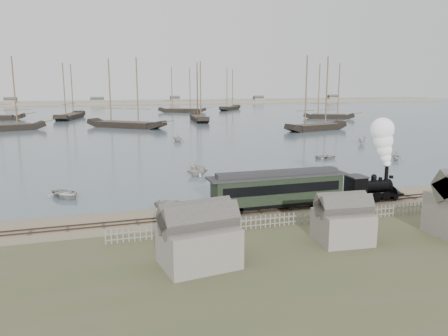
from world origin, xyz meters
name	(u,v)px	position (x,y,z in m)	size (l,w,h in m)	color
ground	(261,205)	(0.00, 0.00, 0.00)	(600.00, 600.00, 0.00)	gray
harbor_water	(124,111)	(0.00, 170.00, 0.03)	(600.00, 336.00, 0.06)	#42555E
rail_track	(269,210)	(0.00, -2.00, 0.04)	(120.00, 1.80, 0.16)	#37281E
picket_fence_west	(222,233)	(-6.50, -7.00, 0.00)	(19.00, 0.10, 1.20)	slate
picket_fence_east	(411,215)	(12.50, -7.50, 0.00)	(15.00, 0.10, 1.20)	slate
shed_left	(199,265)	(-10.00, -13.00, 0.00)	(5.00, 4.00, 4.10)	slate
shed_mid	(342,242)	(2.00, -12.00, 0.00)	(4.00, 3.50, 3.60)	slate
far_spit	(114,104)	(0.00, 250.00, 0.00)	(500.00, 20.00, 1.80)	tan
locomotive	(382,164)	(12.99, -2.00, 3.97)	(6.88, 2.57, 8.57)	black
passenger_coach	(278,188)	(0.89, -2.00, 2.19)	(14.26, 2.75, 3.46)	black
beached_dinghy	(176,205)	(-8.77, 1.26, 0.45)	(4.38, 3.13, 0.91)	#B8B6AF
rowboat_0	(66,194)	(-19.56, 9.10, 0.50)	(4.25, 3.03, 0.88)	#B8B6AF
rowboat_1	(197,170)	(-2.85, 16.13, 0.82)	(2.89, 2.49, 1.52)	#B8B6AF
rowboat_2	(197,169)	(-2.55, 17.60, 0.70)	(3.31, 1.24, 1.28)	#B8B6AF
rowboat_3	(326,157)	(21.29, 23.35, 0.43)	(3.56, 2.54, 0.74)	#B8B6AF
rowboat_4	(396,156)	(31.36, 18.39, 0.78)	(2.74, 2.36, 1.44)	#B8B6AF
rowboat_5	(362,140)	(38.08, 37.55, 0.83)	(3.97, 1.49, 1.53)	#B8B6AF
rowboat_7	(178,138)	(1.80, 52.70, 0.93)	(3.31, 2.86, 1.74)	#B8B6AF
rowboat_8	(258,183)	(2.35, 6.95, 0.70)	(3.30, 1.24, 1.27)	#B8B6AF
schooner_2	(125,93)	(-6.07, 88.74, 10.06)	(24.82, 5.73, 20.00)	black
schooner_3	(199,92)	(19.72, 104.43, 10.06)	(20.37, 4.70, 20.00)	black
schooner_4	(318,93)	(42.71, 65.13, 10.06)	(19.78, 4.56, 20.00)	black
schooner_5	(330,91)	(67.63, 100.63, 10.06)	(18.09, 4.18, 20.00)	black
schooner_7	(69,91)	(-22.57, 128.45, 10.06)	(24.43, 5.64, 20.00)	black
schooner_8	(182,90)	(24.28, 153.27, 10.06)	(21.32, 4.92, 20.00)	black
schooner_9	(230,89)	(50.68, 164.63, 10.06)	(19.75, 4.56, 20.00)	black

